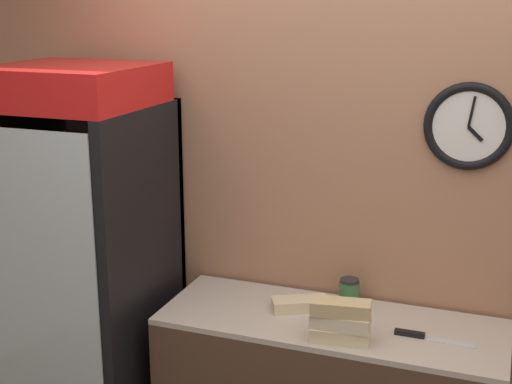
# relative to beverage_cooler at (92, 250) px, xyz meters

# --- Properties ---
(wall_back) EXTENTS (5.20, 0.10, 2.70)m
(wall_back) POSITION_rel_beverage_cooler_xyz_m (1.17, 0.37, 0.30)
(wall_back) COLOR #AD7A5B
(wall_back) RESTS_ON ground_plane
(beverage_cooler) EXTENTS (0.67, 0.73, 1.94)m
(beverage_cooler) POSITION_rel_beverage_cooler_xyz_m (0.00, 0.00, 0.00)
(beverage_cooler) COLOR black
(beverage_cooler) RESTS_ON ground_plane
(sandwich_stack_bottom) EXTENTS (0.25, 0.13, 0.06)m
(sandwich_stack_bottom) POSITION_rel_beverage_cooler_xyz_m (1.26, -0.14, -0.16)
(sandwich_stack_bottom) COLOR beige
(sandwich_stack_bottom) RESTS_ON prep_counter
(sandwich_stack_middle) EXTENTS (0.25, 0.12, 0.06)m
(sandwich_stack_middle) POSITION_rel_beverage_cooler_xyz_m (1.26, -0.14, -0.10)
(sandwich_stack_middle) COLOR beige
(sandwich_stack_middle) RESTS_ON sandwich_stack_bottom
(sandwich_stack_top) EXTENTS (0.25, 0.13, 0.06)m
(sandwich_stack_top) POSITION_rel_beverage_cooler_xyz_m (1.26, -0.14, -0.04)
(sandwich_stack_top) COLOR tan
(sandwich_stack_top) RESTS_ON sandwich_stack_middle
(sandwich_flat_left) EXTENTS (0.27, 0.21, 0.05)m
(sandwich_flat_left) POSITION_rel_beverage_cooler_xyz_m (1.01, 0.09, -0.16)
(sandwich_flat_left) COLOR beige
(sandwich_flat_left) RESTS_ON prep_counter
(chefs_knife) EXTENTS (0.33, 0.05, 0.02)m
(chefs_knife) POSITION_rel_beverage_cooler_xyz_m (1.57, 0.00, -0.18)
(chefs_knife) COLOR silver
(chefs_knife) RESTS_ON prep_counter
(condiment_jar) EXTENTS (0.09, 0.09, 0.12)m
(condiment_jar) POSITION_rel_beverage_cooler_xyz_m (1.20, 0.24, -0.13)
(condiment_jar) COLOR #336B38
(condiment_jar) RESTS_ON prep_counter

